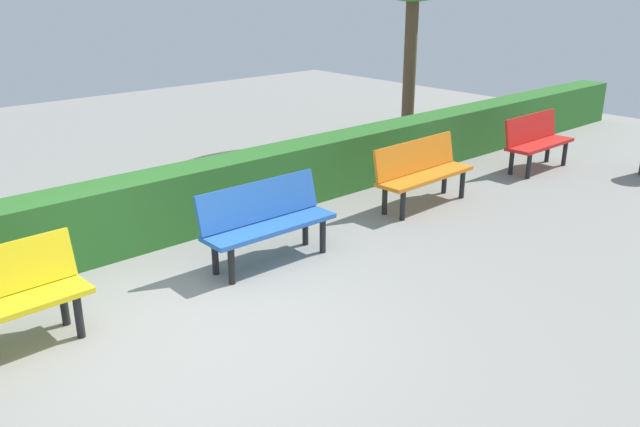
% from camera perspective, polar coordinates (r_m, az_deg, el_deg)
% --- Properties ---
extents(ground_plane, '(23.83, 23.83, 0.00)m').
position_cam_1_polar(ground_plane, '(5.89, -10.56, -10.01)').
color(ground_plane, gray).
extents(bench_red, '(1.39, 0.47, 0.86)m').
position_cam_1_polar(bench_red, '(10.94, 18.25, 6.12)').
color(bench_red, red).
rests_on(bench_red, ground_plane).
extents(bench_orange, '(1.59, 0.51, 0.86)m').
position_cam_1_polar(bench_orange, '(8.82, 8.79, 3.76)').
color(bench_orange, orange).
rests_on(bench_orange, ground_plane).
extents(bench_blue, '(1.51, 0.49, 0.86)m').
position_cam_1_polar(bench_blue, '(6.98, -4.70, -0.46)').
color(bench_blue, blue).
rests_on(bench_blue, ground_plane).
extents(hedge_row, '(19.83, 0.54, 0.80)m').
position_cam_1_polar(hedge_row, '(7.97, -11.24, 1.20)').
color(hedge_row, '#2D6B28').
rests_on(hedge_row, ground_plane).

